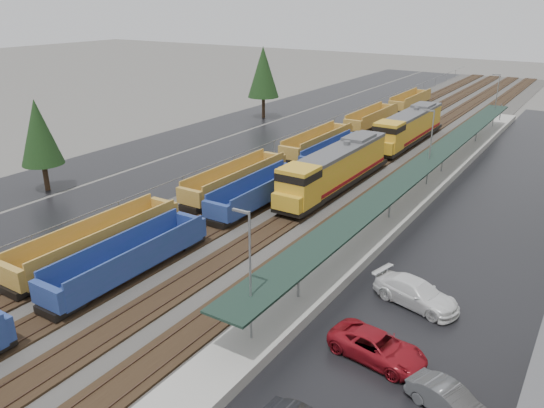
{
  "coord_description": "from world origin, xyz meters",
  "views": [
    {
      "loc": [
        23.36,
        0.54,
        17.63
      ],
      "look_at": [
        1.51,
        34.45,
        2.0
      ],
      "focal_mm": 35.0,
      "sensor_mm": 36.0,
      "label": 1
    }
  ],
  "objects_px": {
    "locomotive_trail": "(408,128)",
    "well_string_blue": "(130,261)",
    "well_string_yellow": "(236,180)",
    "parked_car_east_c": "(416,293)",
    "parked_car_east_e": "(450,402)",
    "parked_car_east_b": "(377,347)",
    "locomotive_lead": "(334,169)"
  },
  "relations": [
    {
      "from": "locomotive_lead",
      "to": "parked_car_east_e",
      "type": "relative_size",
      "value": 4.72
    },
    {
      "from": "parked_car_east_c",
      "to": "locomotive_trail",
      "type": "bearing_deg",
      "value": 34.03
    },
    {
      "from": "locomotive_lead",
      "to": "well_string_blue",
      "type": "bearing_deg",
      "value": -100.05
    },
    {
      "from": "locomotive_trail",
      "to": "well_string_blue",
      "type": "relative_size",
      "value": 0.26
    },
    {
      "from": "locomotive_lead",
      "to": "locomotive_trail",
      "type": "distance_m",
      "value": 21.0
    },
    {
      "from": "well_string_blue",
      "to": "well_string_yellow",
      "type": "bearing_deg",
      "value": 102.85
    },
    {
      "from": "locomotive_trail",
      "to": "parked_car_east_e",
      "type": "bearing_deg",
      "value": -68.33
    },
    {
      "from": "parked_car_east_c",
      "to": "parked_car_east_e",
      "type": "bearing_deg",
      "value": -138.33
    },
    {
      "from": "parked_car_east_b",
      "to": "locomotive_lead",
      "type": "bearing_deg",
      "value": 39.85
    },
    {
      "from": "parked_car_east_b",
      "to": "parked_car_east_c",
      "type": "relative_size",
      "value": 0.95
    },
    {
      "from": "parked_car_east_c",
      "to": "locomotive_lead",
      "type": "bearing_deg",
      "value": 54.62
    },
    {
      "from": "locomotive_lead",
      "to": "parked_car_east_b",
      "type": "xyz_separation_m",
      "value": [
        13.53,
        -21.89,
        -1.63
      ]
    },
    {
      "from": "parked_car_east_b",
      "to": "locomotive_trail",
      "type": "bearing_deg",
      "value": 25.64
    },
    {
      "from": "well_string_blue",
      "to": "parked_car_east_b",
      "type": "height_order",
      "value": "well_string_blue"
    },
    {
      "from": "locomotive_trail",
      "to": "parked_car_east_b",
      "type": "bearing_deg",
      "value": -72.5
    },
    {
      "from": "well_string_yellow",
      "to": "parked_car_east_e",
      "type": "xyz_separation_m",
      "value": [
        25.81,
        -18.79,
        -0.51
      ]
    },
    {
      "from": "well_string_blue",
      "to": "parked_car_east_e",
      "type": "xyz_separation_m",
      "value": [
        21.81,
        -1.25,
        -0.5
      ]
    },
    {
      "from": "parked_car_east_c",
      "to": "parked_car_east_e",
      "type": "relative_size",
      "value": 1.33
    },
    {
      "from": "well_string_blue",
      "to": "parked_car_east_c",
      "type": "distance_m",
      "value": 18.81
    },
    {
      "from": "locomotive_lead",
      "to": "parked_car_east_e",
      "type": "distance_m",
      "value": 29.8
    },
    {
      "from": "well_string_blue",
      "to": "parked_car_east_c",
      "type": "xyz_separation_m",
      "value": [
        17.47,
        6.96,
        -0.38
      ]
    },
    {
      "from": "well_string_blue",
      "to": "parked_car_east_c",
      "type": "relative_size",
      "value": 13.9
    },
    {
      "from": "well_string_yellow",
      "to": "parked_car_east_c",
      "type": "xyz_separation_m",
      "value": [
        21.47,
        -10.58,
        -0.39
      ]
    },
    {
      "from": "parked_car_east_c",
      "to": "well_string_yellow",
      "type": "bearing_deg",
      "value": 77.6
    },
    {
      "from": "well_string_yellow",
      "to": "parked_car_east_c",
      "type": "bearing_deg",
      "value": -26.23
    },
    {
      "from": "well_string_yellow",
      "to": "well_string_blue",
      "type": "bearing_deg",
      "value": -77.15
    },
    {
      "from": "well_string_blue",
      "to": "parked_car_east_e",
      "type": "distance_m",
      "value": 21.85
    },
    {
      "from": "parked_car_east_b",
      "to": "parked_car_east_e",
      "type": "relative_size",
      "value": 1.26
    },
    {
      "from": "locomotive_lead",
      "to": "well_string_yellow",
      "type": "relative_size",
      "value": 0.17
    },
    {
      "from": "locomotive_lead",
      "to": "well_string_yellow",
      "type": "height_order",
      "value": "locomotive_lead"
    },
    {
      "from": "parked_car_east_b",
      "to": "parked_car_east_e",
      "type": "bearing_deg",
      "value": -106.25
    },
    {
      "from": "locomotive_lead",
      "to": "parked_car_east_c",
      "type": "bearing_deg",
      "value": -49.22
    }
  ]
}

